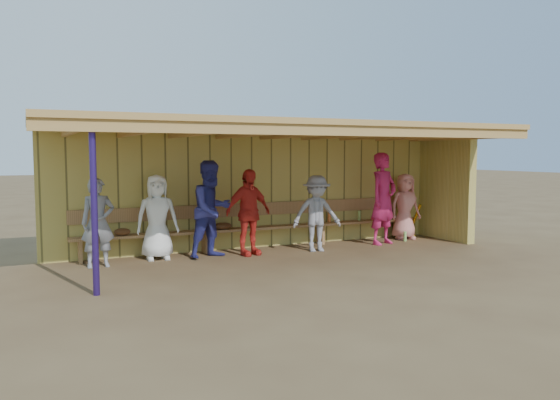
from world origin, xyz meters
The scene contains 11 objects.
ground centered at (0.00, 0.00, 0.00)m, with size 90.00×90.00×0.00m, color brown.
player_a centered at (-3.34, 0.55, 0.77)m, with size 0.56×0.37×1.53m, color gray.
player_b centered at (-2.27, 0.81, 0.78)m, with size 0.76×0.50×1.56m, color white.
player_c centered at (-1.30, 0.56, 0.91)m, with size 0.88×0.69×1.82m, color navy.
player_d centered at (-0.60, 0.49, 0.83)m, with size 0.97×0.40×1.65m, color red.
player_e centered at (0.79, 0.32, 0.76)m, with size 0.98×0.56×1.51m, color gray.
player_g centered at (2.49, 0.46, 0.98)m, with size 0.72×0.47×1.96m, color #C31F57.
player_h centered at (3.34, 0.81, 0.75)m, with size 0.73×0.47×1.49m, color #DE857D.
dugout_structure centered at (0.39, 0.69, 1.69)m, with size 8.80×3.20×2.50m.
bench centered at (0.00, 1.12, 0.53)m, with size 7.60×0.34×0.93m.
dugout_equipment centered at (-0.66, 0.99, 0.49)m, with size 6.74×0.62×0.80m.
Camera 1 is at (-4.42, -9.14, 1.95)m, focal length 35.00 mm.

